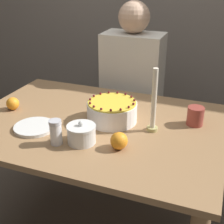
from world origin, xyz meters
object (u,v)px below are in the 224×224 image
cake (112,111)px  sugar_bowl (81,134)px  person_man_blue_shirt (132,105)px  sugar_shaker (56,132)px  candle (154,106)px

cake → sugar_bowl: (-0.05, -0.25, -0.01)m
person_man_blue_shirt → sugar_shaker: bearing=85.9°
sugar_bowl → person_man_blue_shirt: (-0.03, 0.87, -0.23)m
cake → person_man_blue_shirt: bearing=97.9°
cake → candle: bearing=-7.1°
cake → sugar_shaker: bearing=-116.7°
sugar_shaker → candle: size_ratio=0.37×
cake → person_man_blue_shirt: size_ratio=0.20×
sugar_bowl → person_man_blue_shirt: size_ratio=0.10×
person_man_blue_shirt → candle: bearing=115.3°
cake → sugar_bowl: cake is taller
sugar_bowl → sugar_shaker: sugar_shaker is taller
cake → candle: 0.23m
sugar_shaker → person_man_blue_shirt: bearing=85.9°
cake → candle: size_ratio=0.81×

